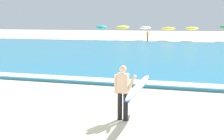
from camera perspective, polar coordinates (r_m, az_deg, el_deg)
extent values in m
plane|color=beige|center=(8.66, -15.58, -10.64)|extent=(160.00, 160.00, 0.00)
cube|color=teal|center=(26.52, 5.55, 3.83)|extent=(120.00, 28.00, 0.14)
cube|color=white|center=(13.61, -3.55, -1.99)|extent=(120.00, 0.90, 0.01)
cylinder|color=black|center=(8.43, 1.67, -7.64)|extent=(0.15, 0.15, 0.88)
cylinder|color=black|center=(8.38, 2.90, -7.76)|extent=(0.15, 0.15, 0.88)
cube|color=beige|center=(8.21, 2.32, -2.79)|extent=(0.35, 0.24, 0.60)
sphere|color=beige|center=(8.12, 2.35, 0.24)|extent=(0.22, 0.22, 0.22)
cylinder|color=beige|center=(8.29, 0.79, -3.01)|extent=(0.10, 0.10, 0.58)
cylinder|color=beige|center=(8.16, 4.19, -2.75)|extent=(0.32, 0.12, 0.51)
ellipsoid|color=white|center=(8.10, 5.69, -3.37)|extent=(0.45, 2.80, 0.21)
ellipsoid|color=blue|center=(8.10, 5.69, -3.50)|extent=(0.48, 2.91, 0.17)
cube|color=blue|center=(7.08, 3.60, -6.31)|extent=(0.03, 0.14, 0.14)
cylinder|color=beige|center=(44.87, -2.20, 7.66)|extent=(0.05, 0.05, 1.96)
ellipsoid|color=#19ADB2|center=(44.83, -2.21, 9.03)|extent=(1.73, 1.74, 0.60)
cylinder|color=beige|center=(44.15, 2.32, 7.65)|extent=(0.05, 0.05, 2.00)
ellipsoid|color=yellow|center=(44.11, 2.33, 9.05)|extent=(2.16, 2.18, 0.64)
cylinder|color=beige|center=(44.52, 7.10, 7.55)|extent=(0.05, 0.05, 1.93)
ellipsoid|color=white|center=(44.49, 7.13, 8.88)|extent=(1.82, 1.86, 0.62)
cylinder|color=beige|center=(44.44, 11.77, 7.33)|extent=(0.05, 0.05, 1.80)
ellipsoid|color=yellow|center=(44.41, 11.81, 8.58)|extent=(2.23, 2.26, 0.66)
cylinder|color=beige|center=(44.26, 16.47, 7.15)|extent=(0.05, 0.05, 1.85)
ellipsoid|color=yellow|center=(44.23, 16.54, 8.43)|extent=(2.07, 2.08, 0.51)
cylinder|color=#383842|center=(41.85, 7.51, 6.63)|extent=(0.20, 0.20, 0.84)
cube|color=orange|center=(41.81, 7.53, 7.57)|extent=(0.32, 0.20, 0.54)
sphere|color=tan|center=(41.80, 7.54, 8.08)|extent=(0.20, 0.20, 0.20)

